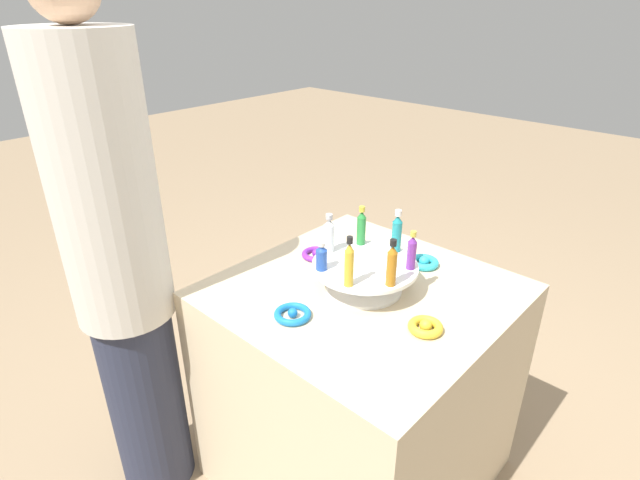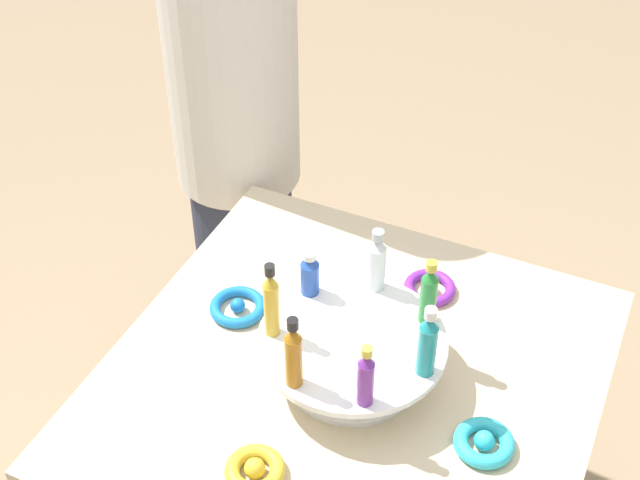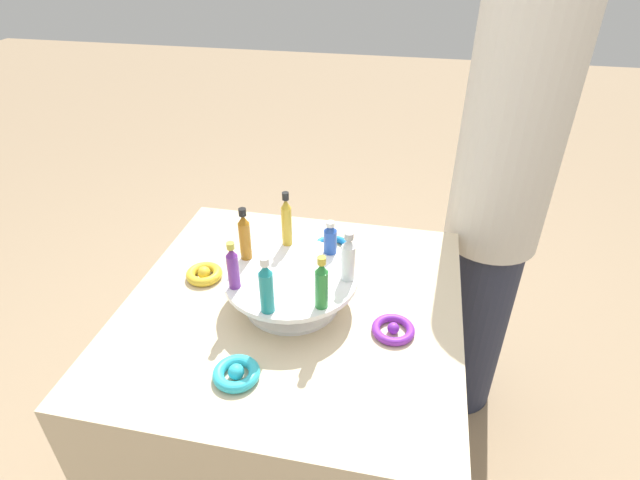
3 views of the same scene
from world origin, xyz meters
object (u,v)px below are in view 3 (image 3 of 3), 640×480
ribbon_bow_teal (236,373)px  person_figure (498,200)px  ribbon_bow_blue (332,247)px  display_stand (292,286)px  bottle_amber (245,236)px  bottle_teal (266,287)px  bottle_gold (287,221)px  bottle_clear (348,258)px  ribbon_bow_gold (204,274)px  bottle_green (322,284)px  bottle_purple (233,267)px  ribbon_bow_purple (393,329)px  bottle_blue (330,238)px

ribbon_bow_teal → person_figure: bearing=52.9°
ribbon_bow_blue → display_stand: bearing=-102.2°
bottle_amber → bottle_teal: bearing=-58.9°
bottle_gold → ribbon_bow_teal: (-0.01, -0.37, -0.14)m
bottle_amber → person_figure: (0.64, 0.45, -0.07)m
bottle_teal → bottle_amber: bearing=121.1°
bottle_clear → ribbon_bow_gold: bottle_clear is taller
person_figure → bottle_clear: bearing=7.7°
bottle_green → person_figure: 0.73m
ribbon_bow_gold → bottle_teal: bearing=-38.6°
bottle_clear → person_figure: 0.62m
bottle_amber → ribbon_bow_gold: 0.19m
bottle_amber → bottle_purple: bearing=-84.6°
bottle_clear → ribbon_bow_purple: bottle_clear is taller
bottle_purple → bottle_clear: (0.24, 0.08, 0.00)m
ribbon_bow_blue → ribbon_bow_gold: 0.36m
bottle_gold → ribbon_bow_gold: 0.26m
bottle_gold → ribbon_bow_teal: bottle_gold is taller
ribbon_bow_purple → ribbon_bow_teal: (-0.30, -0.20, 0.00)m
ribbon_bow_purple → ribbon_bow_gold: ribbon_bow_gold is taller
bottle_green → ribbon_bow_blue: size_ratio=1.23×
ribbon_bow_gold → bottle_green: bearing=-23.6°
ribbon_bow_purple → bottle_purple: bearing=-177.7°
bottle_blue → ribbon_bow_purple: bottle_blue is taller
bottle_clear → ribbon_bow_teal: 0.35m
bottle_purple → bottle_gold: 0.21m
display_stand → ribbon_bow_gold: 0.26m
bottle_purple → person_figure: size_ratio=0.07×
bottle_purple → bottle_gold: size_ratio=0.80×
bottle_purple → person_figure: 0.85m
bottle_amber → bottle_clear: size_ratio=1.10×
ribbon_bow_purple → display_stand: bearing=167.8°
ribbon_bow_gold → person_figure: (0.76, 0.45, 0.06)m
ribbon_bow_blue → bottle_teal: bearing=-100.6°
bottle_teal → bottle_gold: bottle_gold is taller
bottle_gold → bottle_amber: bearing=-136.0°
bottle_clear → display_stand: bearing=-174.6°
bottle_teal → ribbon_bow_blue: bottle_teal is taller
display_stand → ribbon_bow_gold: size_ratio=3.38×
bottle_gold → ribbon_bow_gold: size_ratio=1.58×
bottle_green → person_figure: (0.42, 0.60, -0.07)m
display_stand → ribbon_bow_teal: size_ratio=3.25×
bottle_green → person_figure: size_ratio=0.08×
display_stand → bottle_green: 0.16m
bottle_clear → ribbon_bow_blue: size_ratio=1.20×
ribbon_bow_purple → person_figure: 0.62m
display_stand → bottle_green: (0.09, -0.10, 0.09)m
display_stand → ribbon_bow_gold: display_stand is taller
bottle_green → bottle_clear: bottle_green is taller
bottle_teal → ribbon_bow_gold: bearing=141.4°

